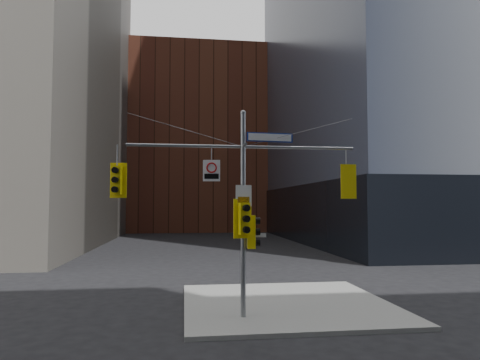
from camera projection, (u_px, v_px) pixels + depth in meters
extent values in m
plane|color=black|center=(252.00, 339.00, 12.61)|extent=(160.00, 160.00, 0.00)
cube|color=gray|center=(286.00, 304.00, 16.83)|extent=(8.00, 8.00, 0.15)
cube|color=black|center=(453.00, 213.00, 48.09)|extent=(36.40, 36.40, 6.00)
cube|color=brown|center=(197.00, 144.00, 70.83)|extent=(26.00, 20.00, 28.00)
cylinder|color=gray|center=(243.00, 216.00, 14.79)|extent=(0.18, 0.18, 7.20)
sphere|color=gray|center=(243.00, 113.00, 15.00)|extent=(0.20, 0.20, 0.20)
cylinder|color=gray|center=(186.00, 146.00, 14.67)|extent=(4.00, 0.11, 0.11)
cylinder|color=gray|center=(299.00, 148.00, 15.19)|extent=(4.00, 0.11, 0.11)
cylinder|color=gray|center=(245.00, 145.00, 14.59)|extent=(0.10, 0.70, 0.10)
cylinder|color=gray|center=(186.00, 130.00, 14.71)|extent=(4.00, 0.02, 1.12)
cylinder|color=gray|center=(299.00, 132.00, 15.22)|extent=(4.00, 0.02, 1.12)
cube|color=yellow|center=(117.00, 180.00, 14.31)|extent=(0.35, 0.27, 0.96)
cube|color=yellow|center=(118.00, 180.00, 14.47)|extent=(0.57, 0.14, 1.19)
cylinder|color=black|center=(115.00, 170.00, 14.14)|extent=(0.23, 0.18, 0.20)
cylinder|color=black|center=(116.00, 170.00, 14.22)|extent=(0.17, 0.05, 0.17)
cylinder|color=black|center=(115.00, 180.00, 14.13)|extent=(0.23, 0.18, 0.20)
cylinder|color=black|center=(116.00, 180.00, 14.20)|extent=(0.17, 0.05, 0.17)
cylinder|color=black|center=(115.00, 189.00, 14.11)|extent=(0.23, 0.18, 0.20)
cylinder|color=black|center=(116.00, 190.00, 14.18)|extent=(0.17, 0.05, 0.17)
cube|color=yellow|center=(346.00, 182.00, 15.35)|extent=(0.34, 0.25, 0.99)
cube|color=yellow|center=(349.00, 181.00, 15.18)|extent=(0.59, 0.09, 1.23)
cylinder|color=black|center=(344.00, 173.00, 15.55)|extent=(0.22, 0.17, 0.21)
cylinder|color=black|center=(345.00, 173.00, 15.48)|extent=(0.18, 0.03, 0.18)
cylinder|color=black|center=(344.00, 182.00, 15.53)|extent=(0.22, 0.17, 0.21)
cylinder|color=black|center=(345.00, 182.00, 15.46)|extent=(0.18, 0.03, 0.18)
cylinder|color=black|center=(344.00, 191.00, 15.52)|extent=(0.22, 0.17, 0.21)
cylinder|color=black|center=(345.00, 191.00, 15.44)|extent=(0.18, 0.03, 0.18)
cube|color=yellow|center=(251.00, 232.00, 14.80)|extent=(0.26, 0.37, 1.14)
cylinder|color=black|center=(257.00, 221.00, 14.85)|extent=(0.18, 0.24, 0.24)
cylinder|color=black|center=(255.00, 221.00, 14.84)|extent=(0.02, 0.21, 0.21)
cylinder|color=black|center=(257.00, 232.00, 14.82)|extent=(0.18, 0.24, 0.24)
cylinder|color=black|center=(255.00, 232.00, 14.81)|extent=(0.02, 0.21, 0.21)
cylinder|color=black|center=(257.00, 243.00, 14.80)|extent=(0.18, 0.24, 0.24)
cylinder|color=#0CE559|center=(255.00, 243.00, 14.79)|extent=(0.02, 0.21, 0.21)
cube|color=yellow|center=(244.00, 219.00, 14.51)|extent=(0.40, 0.32, 1.09)
cube|color=yellow|center=(242.00, 219.00, 14.69)|extent=(0.64, 0.18, 1.35)
cylinder|color=black|center=(246.00, 208.00, 14.34)|extent=(0.26, 0.21, 0.23)
cylinder|color=black|center=(246.00, 208.00, 14.41)|extent=(0.20, 0.06, 0.20)
cylinder|color=black|center=(246.00, 219.00, 14.32)|extent=(0.26, 0.21, 0.23)
cylinder|color=black|center=(246.00, 219.00, 14.39)|extent=(0.20, 0.06, 0.20)
cylinder|color=black|center=(246.00, 230.00, 14.29)|extent=(0.26, 0.21, 0.23)
cylinder|color=black|center=(246.00, 230.00, 14.37)|extent=(0.20, 0.06, 0.20)
cube|color=navy|center=(270.00, 137.00, 15.08)|extent=(1.67, 0.19, 0.33)
cube|color=silver|center=(270.00, 137.00, 15.05)|extent=(1.57, 0.15, 0.25)
cube|color=silver|center=(212.00, 171.00, 14.72)|extent=(0.59, 0.11, 0.74)
torus|color=#B20A0A|center=(212.00, 168.00, 14.71)|extent=(0.37, 0.10, 0.37)
cube|color=black|center=(212.00, 176.00, 14.69)|extent=(0.49, 0.07, 0.18)
cube|color=silver|center=(244.00, 196.00, 14.72)|extent=(0.56, 0.08, 0.73)
cube|color=#D88C00|center=(244.00, 202.00, 14.68)|extent=(0.40, 0.05, 0.32)
cube|color=silver|center=(256.00, 235.00, 14.81)|extent=(0.71, 0.05, 0.14)
cube|color=#145926|center=(241.00, 237.00, 15.19)|extent=(0.04, 0.73, 0.15)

